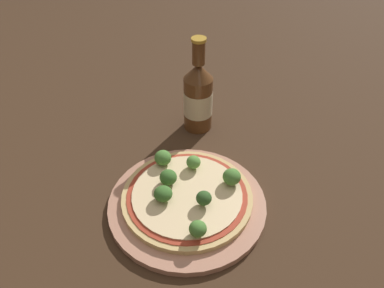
{
  "coord_description": "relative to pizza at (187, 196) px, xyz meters",
  "views": [
    {
      "loc": [
        0.16,
        -0.41,
        0.51
      ],
      "look_at": [
        -0.04,
        0.07,
        0.06
      ],
      "focal_mm": 35.0,
      "sensor_mm": 36.0,
      "label": 1
    }
  ],
  "objects": [
    {
      "name": "beer_bottle",
      "position": [
        -0.07,
        0.21,
        0.06
      ],
      "size": [
        0.06,
        0.06,
        0.21
      ],
      "color": "#563319",
      "rests_on": "ground_plane"
    },
    {
      "name": "broccoli_floret_1",
      "position": [
        0.06,
        0.05,
        0.02
      ],
      "size": [
        0.03,
        0.03,
        0.03
      ],
      "color": "#6B8E51",
      "rests_on": "pizza"
    },
    {
      "name": "broccoli_floret_3",
      "position": [
        -0.04,
        0.01,
        0.02
      ],
      "size": [
        0.03,
        0.03,
        0.03
      ],
      "color": "#6B8E51",
      "rests_on": "pizza"
    },
    {
      "name": "plate",
      "position": [
        0.0,
        -0.01,
        -0.01
      ],
      "size": [
        0.27,
        0.27,
        0.01
      ],
      "color": "tan",
      "rests_on": "ground_plane"
    },
    {
      "name": "broccoli_floret_4",
      "position": [
        0.05,
        -0.07,
        0.02
      ],
      "size": [
        0.03,
        0.03,
        0.03
      ],
      "color": "#6B8E51",
      "rests_on": "pizza"
    },
    {
      "name": "broccoli_floret_2",
      "position": [
        -0.01,
        0.06,
        0.02
      ],
      "size": [
        0.03,
        0.03,
        0.03
      ],
      "color": "#6B8E51",
      "rests_on": "pizza"
    },
    {
      "name": "broccoli_floret_6",
      "position": [
        0.04,
        -0.01,
        0.02
      ],
      "size": [
        0.03,
        0.03,
        0.03
      ],
      "color": "#6B8E51",
      "rests_on": "pizza"
    },
    {
      "name": "pizza",
      "position": [
        0.0,
        0.0,
        0.0
      ],
      "size": [
        0.23,
        0.23,
        0.01
      ],
      "color": "tan",
      "rests_on": "plate"
    },
    {
      "name": "broccoli_floret_5",
      "position": [
        -0.03,
        -0.03,
        0.02
      ],
      "size": [
        0.03,
        0.03,
        0.03
      ],
      "color": "#6B8E51",
      "rests_on": "pizza"
    },
    {
      "name": "broccoli_floret_0",
      "position": [
        -0.07,
        0.05,
        0.02
      ],
      "size": [
        0.03,
        0.03,
        0.03
      ],
      "color": "#6B8E51",
      "rests_on": "pizza"
    },
    {
      "name": "ground_plane",
      "position": [
        0.02,
        0.02,
        -0.02
      ],
      "size": [
        3.0,
        3.0,
        0.0
      ],
      "primitive_type": "plane",
      "color": "#3D2819"
    }
  ]
}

